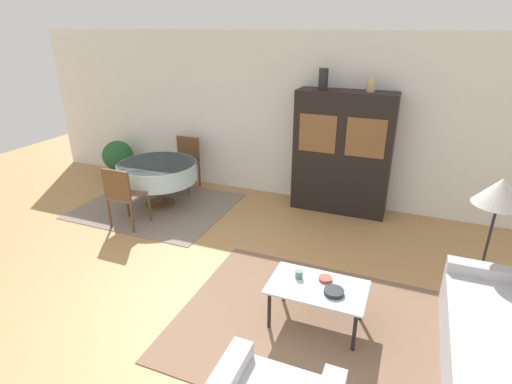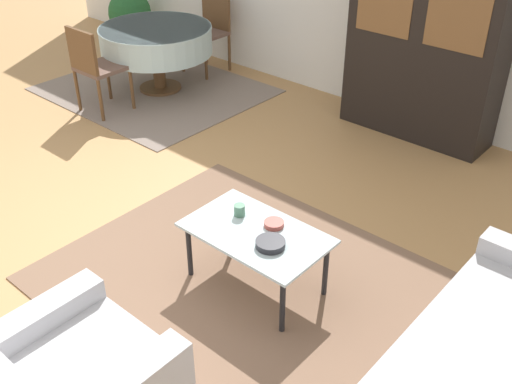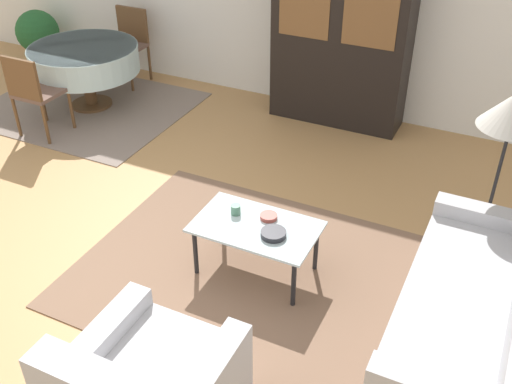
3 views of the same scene
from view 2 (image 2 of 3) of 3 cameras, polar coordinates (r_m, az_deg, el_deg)
The scene contains 12 objects.
ground_plane at distance 4.58m, azimuth -15.97°, elevation -5.61°, with size 14.00×14.00×0.00m, color tan.
area_rug at distance 4.12m, azimuth -0.60°, elevation -8.91°, with size 2.65×2.11×0.01m.
dining_rug at distance 7.14m, azimuth -9.61°, elevation 9.56°, with size 2.34×1.96×0.01m.
coffee_table at distance 3.89m, azimuth 0.00°, elevation -4.36°, with size 0.93×0.57×0.44m.
display_cabinet at distance 5.93m, azimuth 15.95°, elevation 13.71°, with size 1.46×0.47×1.88m.
dining_table at distance 6.96m, azimuth -9.48°, elevation 14.06°, with size 1.25×1.25×0.72m.
dining_chair_near at distance 6.50m, azimuth -15.14°, elevation 11.65°, with size 0.44×0.44×0.92m.
dining_chair_far at distance 7.50m, azimuth -4.44°, elevation 15.39°, with size 0.44×0.44×0.92m.
cup at distance 3.99m, azimuth -1.58°, elevation -1.75°, with size 0.07×0.07×0.08m.
bowl at distance 3.72m, azimuth 1.38°, elevation -4.93°, with size 0.19×0.19×0.04m.
bowl_small at distance 3.90m, azimuth 1.72°, elevation -3.05°, with size 0.13×0.13×0.03m.
potted_plant at distance 8.57m, azimuth -11.91°, elevation 16.21°, with size 0.57×0.57×0.74m.
Camera 2 is at (3.22, -1.78, 2.73)m, focal length 42.00 mm.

